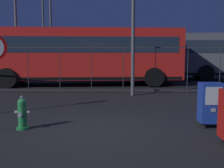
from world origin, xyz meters
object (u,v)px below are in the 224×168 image
at_px(bus_far, 146,54).
at_px(bus_near, 83,54).
at_px(fire_hydrant, 22,114).
at_px(street_light_far_left, 43,20).
at_px(newspaper_box_secondary, 210,103).
at_px(street_light_far_right, 51,19).

bearing_deg(bus_far, bus_near, -131.23).
relative_size(fire_hydrant, bus_near, 0.07).
bearing_deg(bus_far, street_light_far_left, 172.62).
distance_m(fire_hydrant, bus_near, 8.94).
relative_size(newspaper_box_secondary, street_light_far_left, 0.14).
bearing_deg(newspaper_box_secondary, bus_far, 90.61).
xyz_separation_m(newspaper_box_secondary, street_light_far_right, (-6.47, 11.71, 3.39)).
xyz_separation_m(fire_hydrant, bus_far, (4.08, 12.65, 1.36)).
relative_size(fire_hydrant, bus_far, 0.07).
distance_m(fire_hydrant, bus_far, 13.36).
height_order(bus_far, street_light_far_right, street_light_far_right).
height_order(bus_near, street_light_far_left, street_light_far_left).
xyz_separation_m(bus_far, street_light_far_right, (-6.34, -0.69, 2.26)).
bearing_deg(street_light_far_left, fire_hydrant, -76.67).
height_order(fire_hydrant, street_light_far_right, street_light_far_right).
bearing_deg(newspaper_box_secondary, street_light_far_right, 118.92).
xyz_separation_m(bus_far, street_light_far_left, (-7.44, 1.53, 2.46)).
height_order(bus_far, street_light_far_left, street_light_far_left).
distance_m(newspaper_box_secondary, bus_far, 12.46).
bearing_deg(bus_near, street_light_far_left, 119.18).
relative_size(newspaper_box_secondary, bus_far, 0.10).
xyz_separation_m(fire_hydrant, newspaper_box_secondary, (4.21, 0.25, 0.22)).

